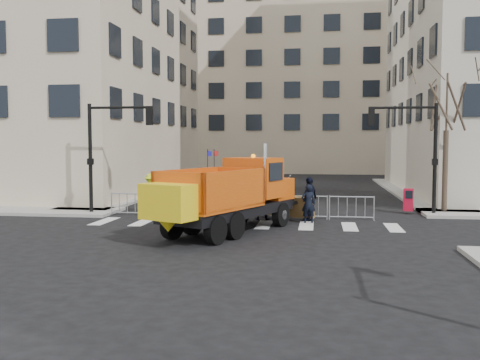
# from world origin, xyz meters

# --- Properties ---
(ground) EXTENTS (120.00, 120.00, 0.00)m
(ground) POSITION_xyz_m (0.00, 0.00, 0.00)
(ground) COLOR black
(ground) RESTS_ON ground
(sidewalk_back) EXTENTS (64.00, 5.00, 0.15)m
(sidewalk_back) POSITION_xyz_m (0.00, 8.50, 0.07)
(sidewalk_back) COLOR gray
(sidewalk_back) RESTS_ON ground
(building_left) EXTENTS (24.00, 22.00, 26.00)m
(building_left) POSITION_xyz_m (-20.00, 20.00, 13.00)
(building_left) COLOR #BBA88F
(building_left) RESTS_ON ground
(building_far) EXTENTS (30.00, 18.00, 24.00)m
(building_far) POSITION_xyz_m (0.00, 52.00, 12.00)
(building_far) COLOR tan
(building_far) RESTS_ON ground
(traffic_light_left) EXTENTS (0.18, 0.18, 5.40)m
(traffic_light_left) POSITION_xyz_m (-8.00, 7.50, 2.70)
(traffic_light_left) COLOR black
(traffic_light_left) RESTS_ON ground
(traffic_light_right) EXTENTS (0.18, 0.18, 5.40)m
(traffic_light_right) POSITION_xyz_m (8.50, 9.50, 2.70)
(traffic_light_right) COLOR black
(traffic_light_right) RESTS_ON ground
(crowd_barriers) EXTENTS (12.60, 0.60, 1.10)m
(crowd_barriers) POSITION_xyz_m (-0.75, 7.60, 0.55)
(crowd_barriers) COLOR #9EA0A5
(crowd_barriers) RESTS_ON ground
(street_tree) EXTENTS (3.00, 3.00, 7.50)m
(street_tree) POSITION_xyz_m (9.20, 10.50, 3.75)
(street_tree) COLOR #382B21
(street_tree) RESTS_ON ground
(plow_truck) EXTENTS (5.83, 9.19, 3.49)m
(plow_truck) POSITION_xyz_m (-0.50, 3.19, 1.55)
(plow_truck) COLOR black
(plow_truck) RESTS_ON ground
(cop_a) EXTENTS (0.68, 0.51, 1.70)m
(cop_a) POSITION_xyz_m (2.56, 6.31, 0.85)
(cop_a) COLOR black
(cop_a) RESTS_ON ground
(cop_b) EXTENTS (1.13, 0.97, 2.03)m
(cop_b) POSITION_xyz_m (0.41, 7.00, 1.01)
(cop_b) COLOR black
(cop_b) RESTS_ON ground
(cop_c) EXTENTS (0.94, 1.26, 1.99)m
(cop_c) POSITION_xyz_m (2.61, 7.00, 1.00)
(cop_c) COLOR black
(cop_c) RESTS_ON ground
(worker) EXTENTS (1.28, 0.88, 1.83)m
(worker) POSITION_xyz_m (-5.31, 8.58, 1.06)
(worker) COLOR #C4E21A
(worker) RESTS_ON sidewalk_back
(newspaper_box) EXTENTS (0.54, 0.51, 1.10)m
(newspaper_box) POSITION_xyz_m (7.41, 10.09, 0.70)
(newspaper_box) COLOR red
(newspaper_box) RESTS_ON sidewalk_back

